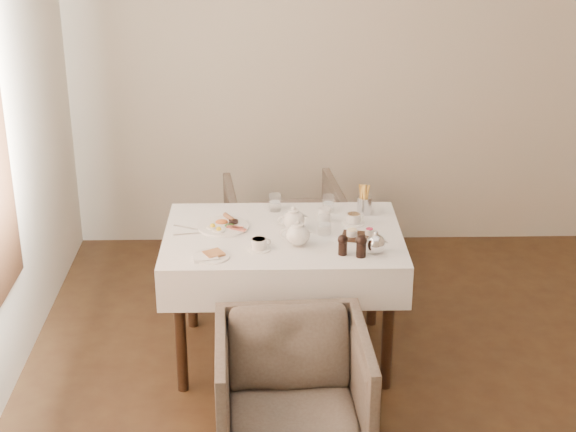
% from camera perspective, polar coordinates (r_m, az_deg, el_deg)
% --- Properties ---
extents(table, '(1.28, 0.88, 0.75)m').
position_cam_1_polar(table, '(4.79, -0.32, -2.41)').
color(table, black).
rests_on(table, ground).
extents(armchair_near, '(0.74, 0.76, 0.66)m').
position_cam_1_polar(armchair_near, '(4.18, 0.29, -11.44)').
color(armchair_near, '#483D35').
rests_on(armchair_near, ground).
extents(armchair_far, '(0.81, 0.83, 0.68)m').
position_cam_1_polar(armchair_far, '(5.76, -0.28, -1.15)').
color(armchair_far, '#483D35').
rests_on(armchair_far, ground).
extents(breakfast_plate, '(0.28, 0.28, 0.04)m').
position_cam_1_polar(breakfast_plate, '(4.83, -4.18, -0.61)').
color(breakfast_plate, white).
rests_on(breakfast_plate, table).
extents(side_plate, '(0.19, 0.19, 0.02)m').
position_cam_1_polar(side_plate, '(4.48, -5.05, -2.60)').
color(side_plate, white).
rests_on(side_plate, table).
extents(teapot_centre, '(0.20, 0.17, 0.13)m').
position_cam_1_polar(teapot_centre, '(4.76, 0.36, -0.15)').
color(teapot_centre, white).
rests_on(teapot_centre, table).
extents(teapot_front, '(0.18, 0.14, 0.14)m').
position_cam_1_polar(teapot_front, '(4.57, 0.64, -1.10)').
color(teapot_front, white).
rests_on(teapot_front, table).
extents(creamer, '(0.09, 0.09, 0.08)m').
position_cam_1_polar(creamer, '(4.88, 2.37, 0.07)').
color(creamer, white).
rests_on(creamer, table).
extents(teacup_near, '(0.12, 0.12, 0.06)m').
position_cam_1_polar(teacup_near, '(4.55, -1.89, -1.86)').
color(teacup_near, white).
rests_on(teacup_near, table).
extents(teacup_far, '(0.12, 0.12, 0.06)m').
position_cam_1_polar(teacup_far, '(4.86, 4.26, -0.21)').
color(teacup_far, white).
rests_on(teacup_far, table).
extents(glass_left, '(0.09, 0.09, 0.10)m').
position_cam_1_polar(glass_left, '(5.02, -0.85, 0.89)').
color(glass_left, silver).
rests_on(glass_left, table).
extents(glass_mid, '(0.10, 0.10, 0.10)m').
position_cam_1_polar(glass_mid, '(4.72, 2.37, -0.58)').
color(glass_mid, silver).
rests_on(glass_mid, table).
extents(glass_right, '(0.08, 0.08, 0.09)m').
position_cam_1_polar(glass_right, '(5.02, 2.63, 0.83)').
color(glass_right, silver).
rests_on(glass_right, table).
extents(condiment_board, '(0.21, 0.16, 0.05)m').
position_cam_1_polar(condiment_board, '(4.69, 4.63, -1.26)').
color(condiment_board, black).
rests_on(condiment_board, table).
extents(pepper_mill_left, '(0.06, 0.06, 0.11)m').
position_cam_1_polar(pepper_mill_left, '(4.49, 3.56, -1.85)').
color(pepper_mill_left, black).
rests_on(pepper_mill_left, table).
extents(pepper_mill_right, '(0.07, 0.07, 0.12)m').
position_cam_1_polar(pepper_mill_right, '(4.47, 4.75, -1.93)').
color(pepper_mill_right, black).
rests_on(pepper_mill_right, table).
extents(silver_pot, '(0.15, 0.13, 0.13)m').
position_cam_1_polar(silver_pot, '(4.51, 5.68, -1.69)').
color(silver_pot, white).
rests_on(silver_pot, table).
extents(fries_cup, '(0.08, 0.08, 0.18)m').
position_cam_1_polar(fries_cup, '(4.99, 4.97, 1.00)').
color(fries_cup, silver).
rests_on(fries_cup, table).
extents(cutlery_fork, '(0.17, 0.09, 0.00)m').
position_cam_1_polar(cutlery_fork, '(4.83, -6.45, -0.78)').
color(cutlery_fork, silver).
rests_on(cutlery_fork, table).
extents(cutlery_knife, '(0.19, 0.05, 0.00)m').
position_cam_1_polar(cutlery_knife, '(4.76, -6.28, -1.15)').
color(cutlery_knife, silver).
rests_on(cutlery_knife, table).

